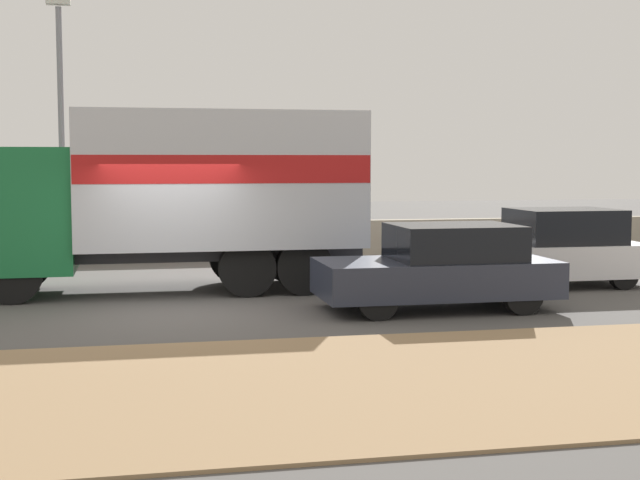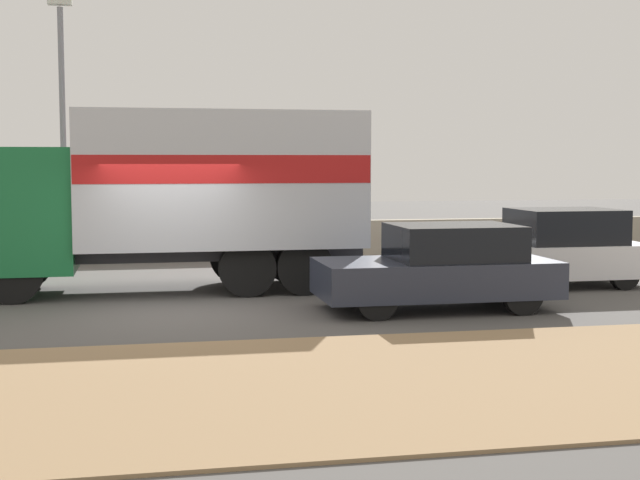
# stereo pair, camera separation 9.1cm
# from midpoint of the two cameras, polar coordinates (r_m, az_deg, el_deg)

# --- Properties ---
(ground_plane) EXTENTS (80.00, 80.00, 0.00)m
(ground_plane) POSITION_cam_midpoint_polar(r_m,az_deg,el_deg) (15.28, -9.09, -4.60)
(ground_plane) COLOR #514F4C
(dirt_shoulder_foreground) EXTENTS (60.00, 5.21, 0.04)m
(dirt_shoulder_foreground) POSITION_cam_midpoint_polar(r_m,az_deg,el_deg) (10.05, -7.72, -9.54)
(dirt_shoulder_foreground) COLOR #937551
(dirt_shoulder_foreground) RESTS_ON ground_plane
(stone_wall_backdrop) EXTENTS (60.00, 0.35, 0.99)m
(stone_wall_backdrop) POSITION_cam_midpoint_polar(r_m,az_deg,el_deg) (23.01, -9.98, -0.15)
(stone_wall_backdrop) COLOR #A39984
(stone_wall_backdrop) RESTS_ON ground_plane
(street_lamp) EXTENTS (0.56, 0.28, 6.43)m
(street_lamp) POSITION_cam_midpoint_polar(r_m,az_deg,el_deg) (22.29, -16.04, 7.97)
(street_lamp) COLOR slate
(street_lamp) RESTS_ON ground_plane
(box_truck) EXTENTS (7.64, 2.60, 3.50)m
(box_truck) POSITION_cam_midpoint_polar(r_m,az_deg,el_deg) (17.62, -8.83, 3.26)
(box_truck) COLOR #196B38
(box_truck) RESTS_ON ground_plane
(car_hatchback) EXTENTS (4.04, 1.84, 1.47)m
(car_hatchback) POSITION_cam_midpoint_polar(r_m,az_deg,el_deg) (15.43, 7.90, -1.75)
(car_hatchback) COLOR #282D3D
(car_hatchback) RESTS_ON ground_plane
(car_sedan_second) EXTENTS (3.92, 1.80, 1.58)m
(car_sedan_second) POSITION_cam_midpoint_polar(r_m,az_deg,el_deg) (18.82, 14.94, -0.57)
(car_sedan_second) COLOR silver
(car_sedan_second) RESTS_ON ground_plane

